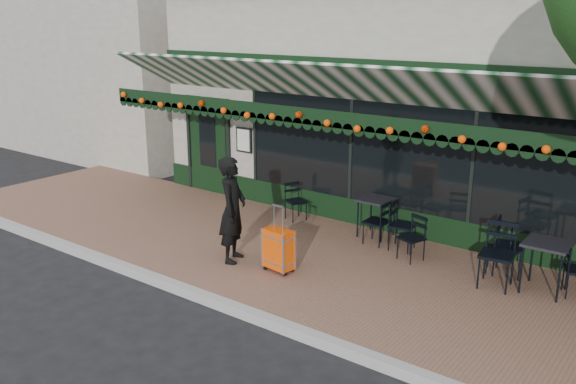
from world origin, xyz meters
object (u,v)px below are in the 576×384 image
Objects in this scene: cafe_table_b at (377,202)px; cafe_table_a at (547,247)px; chair_a_front at (497,256)px; chair_b_left at (376,222)px; chair_solo at (296,202)px; chair_a_right at (510,247)px; chair_a_left at (499,250)px; chair_b_right at (402,226)px; woman at (233,210)px; suitcase at (278,250)px; chair_b_front at (411,239)px.

cafe_table_a is at bearing -10.99° from cafe_table_b.
chair_a_front is 2.39m from chair_b_left.
chair_solo is at bearing -96.32° from chair_b_left.
chair_a_right reaches higher than chair_solo.
chair_a_left reaches higher than chair_solo.
cafe_table_a is 1.02× the size of chair_a_left.
chair_b_right is at bearing -105.13° from chair_a_left.
woman is at bearing -118.52° from cafe_table_b.
woman is 2.99m from chair_b_right.
chair_a_right is at bearing 41.82° from suitcase.
woman is 1.77× the size of chair_a_front.
chair_a_left is 0.94× the size of chair_b_left.
chair_b_front is at bearing 69.29° from chair_b_left.
woman reaches higher than chair_b_right.
chair_a_front reaches higher than cafe_table_a.
woman is at bearing 129.59° from chair_b_right.
suitcase is 3.64m from chair_a_right.
chair_b_right reaches higher than chair_b_left.
chair_a_front is (2.98, 1.50, 0.13)m from suitcase.
chair_b_right is at bearing 67.87° from suitcase.
chair_a_right is at bearing -85.08° from woman.
chair_b_left is (1.54, 2.11, -0.48)m from woman.
cafe_table_b is at bearing 153.80° from chair_a_front.
cafe_table_b is 0.80m from chair_b_right.
chair_b_right is (-1.69, 0.00, 0.05)m from chair_a_left.
chair_a_left is at bearing 97.78° from chair_a_front.
woman is at bearing -164.79° from chair_a_front.
woman is 2.28× the size of cafe_table_a.
chair_a_front is 1.32× the size of chair_b_front.
suitcase reaches higher than chair_b_right.
suitcase is at bearing -100.70° from cafe_table_b.
chair_a_right reaches higher than chair_b_front.
chair_b_left is at bearing -60.32° from woman.
cafe_table_b is at bearing -52.73° from woman.
suitcase is at bearing -153.97° from cafe_table_a.
chair_b_left is 0.94× the size of chair_b_right.
suitcase is at bearing -69.10° from chair_a_left.
chair_solo is (-2.79, 0.56, -0.00)m from chair_b_front.
suitcase is 1.27× the size of chair_b_right.
chair_a_front is 1.92m from chair_b_right.
chair_a_right is at bearing 32.69° from chair_b_front.
suitcase is (0.89, 0.08, -0.52)m from woman.
chair_a_left is 1.69m from chair_b_right.
cafe_table_a is 0.96× the size of chair_b_left.
chair_b_right is (-1.84, -0.02, -0.04)m from chair_a_right.
woman reaches higher than chair_a_left.
cafe_table_b is at bearing 86.32° from suitcase.
chair_b_left is at bearing 160.24° from chair_a_front.
woman reaches higher than chair_b_front.
woman reaches higher than cafe_table_a.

